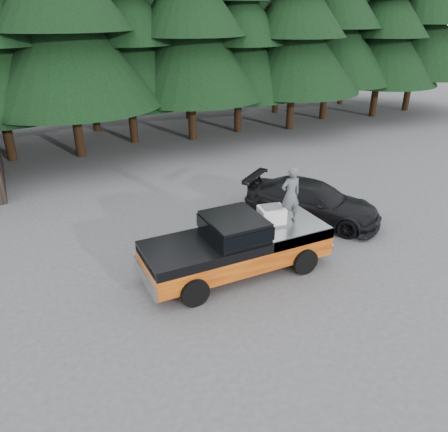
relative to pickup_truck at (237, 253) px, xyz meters
name	(u,v)px	position (x,y,z in m)	size (l,w,h in m)	color
ground	(200,282)	(-1.28, -0.03, -0.67)	(120.00, 120.00, 0.00)	#4C4C4E
pickup_truck	(237,253)	(0.00, 0.00, 0.00)	(6.00, 2.04, 1.33)	orange
truck_cab	(234,226)	(-0.10, 0.00, 0.96)	(1.66, 1.90, 0.59)	black
air_compressor	(271,216)	(1.31, 0.16, 0.93)	(0.79, 0.65, 0.54)	white
man_on_bed	(291,195)	(1.90, 0.05, 1.59)	(0.67, 0.44, 1.84)	#4E5154
parked_car	(312,202)	(4.37, 2.06, 0.10)	(2.13, 5.25, 1.52)	black
treeline	(80,5)	(-0.86, 17.16, 7.06)	(60.15, 16.05, 17.50)	black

